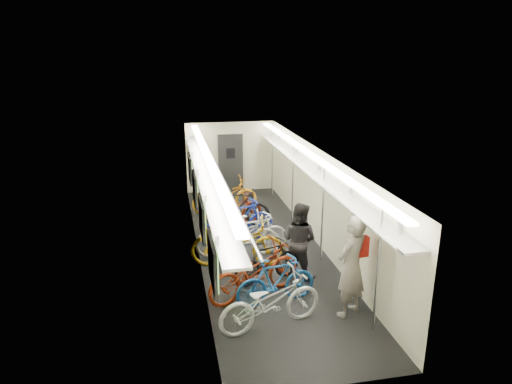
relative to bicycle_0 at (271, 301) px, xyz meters
name	(u,v)px	position (x,y,z in m)	size (l,w,h in m)	color
train_car_shell	(240,177)	(0.13, 4.08, 1.15)	(10.00, 10.00, 10.00)	black
bicycle_0	(271,301)	(0.00, 0.00, 0.00)	(0.67, 1.93, 1.02)	silver
bicycle_1	(276,281)	(0.28, 0.75, -0.02)	(0.45, 1.61, 0.97)	#19529A
bicycle_2	(254,271)	(-0.07, 1.10, 0.03)	(0.72, 2.07, 1.09)	maroon
bicycle_3	(268,261)	(0.32, 1.64, -0.04)	(0.44, 1.56, 0.94)	black
bicycle_4	(237,243)	(-0.19, 2.53, 0.05)	(0.74, 2.11, 1.11)	#BB8611
bicycle_5	(253,235)	(0.26, 2.97, 0.02)	(0.50, 1.75, 1.05)	silver
bicycle_6	(237,235)	(-0.12, 3.03, 0.01)	(0.69, 1.97, 1.03)	#ADACB1
bicycle_7	(239,221)	(0.06, 3.81, 0.06)	(0.54, 1.90, 1.14)	navy
bicycle_8	(233,210)	(0.07, 4.95, -0.03)	(0.64, 1.84, 0.96)	maroon
bicycle_9	(238,207)	(0.22, 5.01, 0.04)	(0.51, 1.81, 1.09)	black
bicycle_10	(225,195)	(0.00, 6.20, 0.02)	(0.70, 2.00, 1.05)	orange
passenger_near	(351,266)	(1.51, 0.14, 0.46)	(0.70, 0.46, 1.93)	slate
passenger_mid	(299,240)	(1.03, 1.79, 0.32)	(0.80, 0.63, 1.65)	black
backpack	(361,246)	(1.73, 0.27, 0.77)	(0.26, 0.14, 0.38)	#B41912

